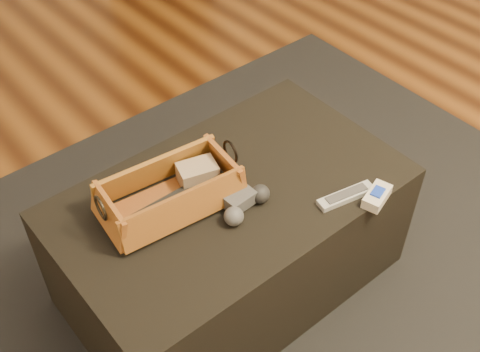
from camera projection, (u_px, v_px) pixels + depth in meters
area_rug at (241, 290)px, 1.97m from camera, size 2.60×2.00×0.01m
ottoman at (231, 238)px, 1.85m from camera, size 1.00×0.60×0.42m
tv_remote at (167, 205)px, 1.63m from camera, size 0.21×0.05×0.02m
cloth_bundle at (198, 173)px, 1.69m from camera, size 0.12×0.10×0.06m
wicker_basket at (170, 193)px, 1.63m from camera, size 0.41×0.25×0.14m
game_controller at (244, 203)px, 1.63m from camera, size 0.17×0.10×0.05m
silver_remote at (346, 196)px, 1.68m from camera, size 0.18×0.07×0.02m
cream_gadget at (377, 196)px, 1.66m from camera, size 0.11×0.08×0.04m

